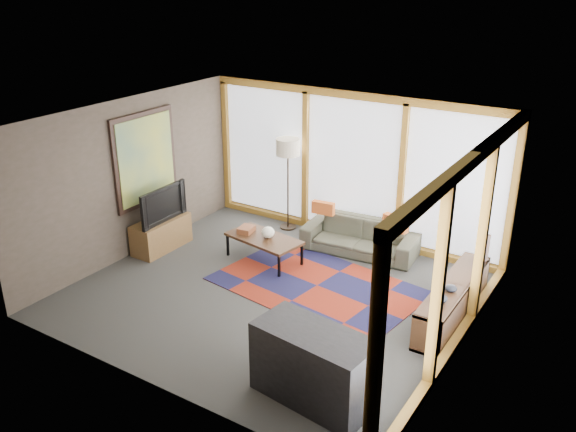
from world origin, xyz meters
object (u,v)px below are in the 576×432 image
Objects in this scene: tv_console at (161,234)px; bar_counter at (314,366)px; coffee_table at (264,249)px; floor_lamp at (288,184)px; television at (159,203)px; bookshelf at (453,301)px; sofa at (360,237)px.

bar_counter is (4.14, -1.98, 0.16)m from tv_console.
coffee_table is 0.91× the size of bar_counter.
bar_counter is at bearing -54.21° from floor_lamp.
coffee_table is at bearing -72.79° from television.
floor_lamp is at bearing -35.94° from television.
floor_lamp reaches higher than bookshelf.
coffee_table is 3.17m from bookshelf.
coffee_table is at bearing 140.48° from bar_counter.
tv_console is at bearing -155.54° from sofa.
bar_counter reaches higher than sofa.
floor_lamp is 1.62× the size of television.
sofa is at bearing -8.07° from floor_lamp.
bar_counter is at bearing -46.53° from coffee_table.
sofa is 3.36m from tv_console.
sofa is 2.31m from bookshelf.
television reaches higher than sofa.
bookshelf is 4.92m from tv_console.
bar_counter reaches higher than bookshelf.
floor_lamp is 3.87m from bookshelf.
bookshelf is (1.99, -1.19, -0.02)m from sofa.
bar_counter is at bearing -116.80° from television.
television reaches higher than coffee_table.
bookshelf is at bearing -85.36° from television.
television reaches higher than bookshelf.
sofa is 1.83× the size of television.
bookshelf is at bearing 79.99° from bar_counter.
bookshelf is 1.98× the size of tv_console.
bar_counter is (-0.76, -2.47, 0.17)m from bookshelf.
tv_console reaches higher than coffee_table.
tv_console is at bearing -162.19° from coffee_table.
floor_lamp is 1.37× the size of coffee_table.
television reaches higher than bar_counter.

